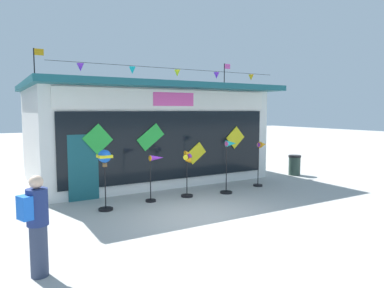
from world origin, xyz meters
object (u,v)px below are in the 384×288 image
Objects in this scene: wind_spinner_right at (261,154)px; wind_spinner_center_left at (187,169)px; wind_spinner_far_left at (105,164)px; kite_shop_building at (144,132)px; trash_bin at (294,165)px; wind_spinner_center_right at (229,161)px; person_near_camera at (37,224)px; wind_spinner_left at (155,170)px.

wind_spinner_center_left is at bearing -178.19° from wind_spinner_right.
wind_spinner_far_left is 5.78m from wind_spinner_right.
kite_shop_building reaches higher than trash_bin.
kite_shop_building is 5.09× the size of wind_spinner_center_right.
wind_spinner_center_right is (1.31, -4.01, -0.79)m from kite_shop_building.
person_near_camera is (-6.20, -3.21, -0.18)m from wind_spinner_center_right.
wind_spinner_center_right is 1.69m from wind_spinner_right.
person_near_camera is (-7.86, -3.52, -0.25)m from wind_spinner_right.
wind_spinner_left is at bearing 177.53° from wind_spinner_center_left.
kite_shop_building is 5.28× the size of person_near_camera.
person_near_camera reaches higher than trash_bin.
wind_spinner_left is (1.56, 0.23, -0.33)m from wind_spinner_far_left.
kite_shop_building is at bearing 71.71° from wind_spinner_left.
wind_spinner_right reaches higher than wind_spinner_left.
kite_shop_building is at bearing 87.83° from wind_spinner_center_left.
wind_spinner_left is at bearing -171.93° from trash_bin.
wind_spinner_center_left reaches higher than wind_spinner_left.
wind_spinner_left is 0.95× the size of wind_spinner_center_left.
wind_spinner_right reaches higher than trash_bin.
wind_spinner_far_left is at bearing -176.18° from wind_spinner_center_left.
kite_shop_building is 6.36× the size of wind_spinner_left.
wind_spinner_center_right is (4.11, -0.04, -0.20)m from wind_spinner_far_left.
wind_spinner_center_left is (-0.14, -3.80, -0.95)m from kite_shop_building.
wind_spinner_right is at bearing -51.24° from kite_shop_building.
kite_shop_building reaches higher than wind_spinner_right.
kite_shop_building is 6.44m from trash_bin.
wind_spinner_center_right is 1.04× the size of person_near_camera.
wind_spinner_center_right reaches higher than trash_bin.
person_near_camera is at bearing -152.64° from wind_spinner_center_right.
wind_spinner_center_left is at bearing 171.67° from wind_spinner_center_right.
person_near_camera is at bearing -157.11° from trash_bin.
wind_spinner_center_left is 1.76× the size of trash_bin.
wind_spinner_right is at bearing 0.69° from wind_spinner_left.
kite_shop_building is 5.34× the size of wind_spinner_far_left.
person_near_camera is at bearing -155.89° from wind_spinner_right.
wind_spinner_far_left is 1.03× the size of wind_spinner_right.
wind_spinner_left is 1.10m from wind_spinner_center_left.
wind_spinner_left is at bearing -67.13° from person_near_camera.
trash_bin is (5.77, 1.02, -0.47)m from wind_spinner_center_left.
trash_bin is at bearing -87.78° from person_near_camera.
wind_spinner_right is 8.62m from person_near_camera.
wind_spinner_center_right is (2.55, -0.26, 0.13)m from wind_spinner_left.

